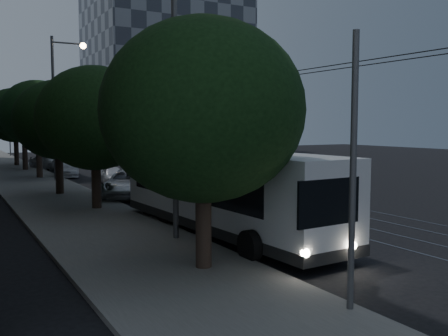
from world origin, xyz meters
name	(u,v)px	position (x,y,z in m)	size (l,w,h in m)	color
ground	(278,217)	(0.00, 0.00, 0.00)	(120.00, 120.00, 0.00)	black
sidewalk	(28,181)	(-7.50, 20.00, 0.07)	(5.00, 90.00, 0.15)	slate
tram_rails	(159,175)	(2.50, 20.00, 0.01)	(4.52, 90.00, 0.02)	gray
overhead_wires	(63,133)	(-4.97, 20.00, 3.47)	(2.23, 90.00, 6.00)	black
building_distant_right	(166,73)	(18.00, 55.00, 12.00)	(22.00, 18.00, 24.00)	#393F49
trolleybus	(220,189)	(-3.79, -1.59, 1.66)	(3.19, 12.16, 5.63)	silver
pickup_silver	(130,183)	(-3.67, 9.08, 0.78)	(2.58, 5.59, 1.55)	#B7BABF
car_white_a	(113,175)	(-2.70, 15.48, 0.62)	(1.46, 3.62, 1.23)	silver
car_white_b	(67,169)	(-4.28, 22.13, 0.60)	(1.69, 4.15, 1.20)	silver
car_white_c	(65,165)	(-3.76, 25.49, 0.64)	(1.35, 3.88, 1.28)	silver
car_white_d	(49,161)	(-4.30, 29.50, 0.75)	(1.77, 4.39, 1.50)	silver
tree_0	(203,111)	(-6.59, -5.66, 4.44)	(5.53, 5.53, 6.94)	#2D2119
tree_1	(95,118)	(-6.50, 5.55, 4.36)	(5.39, 5.39, 6.80)	#2D2119
tree_2	(58,120)	(-7.00, 11.47, 4.32)	(4.96, 4.96, 6.57)	#2D2119
tree_3	(38,114)	(-6.50, 21.24, 4.87)	(5.45, 5.45, 7.33)	#2D2119
tree_4	(24,117)	(-6.50, 28.51, 4.75)	(4.78, 4.78, 6.92)	#2D2119
tree_5	(15,115)	(-6.50, 34.18, 4.95)	(5.80, 5.80, 7.56)	#2D2119
streetlamp_near	(186,55)	(-5.38, -2.03, 6.44)	(2.58, 0.44, 10.76)	#57585A
streetlamp_far	(60,95)	(-5.38, 18.84, 6.13)	(2.46, 0.44, 10.19)	#57585A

